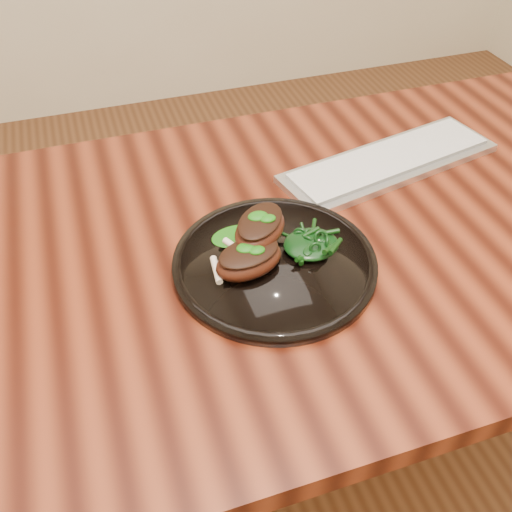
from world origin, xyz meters
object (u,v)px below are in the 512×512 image
Objects in this scene: lamb_chop_front at (248,259)px; greens_heap at (311,241)px; desk at (297,269)px; plate at (275,263)px; keyboard at (390,162)px.

greens_heap is at bearing 8.88° from lamb_chop_front.
desk is 0.13m from plate.
lamb_chop_front is 0.27× the size of keyboard.
plate reaches higher than desk.
lamb_chop_front is 0.11m from greens_heap.
lamb_chop_front reaches higher than desk.
plate is 2.60× the size of lamb_chop_front.
keyboard is (0.23, 0.13, 0.09)m from desk.
plate is at bearing -135.32° from desk.
plate is 3.59× the size of greens_heap.
plate is 0.36m from keyboard.
keyboard is (0.35, 0.21, -0.03)m from lamb_chop_front.
lamb_chop_front is at bearing -149.18° from keyboard.
desk is 0.13m from greens_heap.
greens_heap is (0.11, 0.02, -0.01)m from lamb_chop_front.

